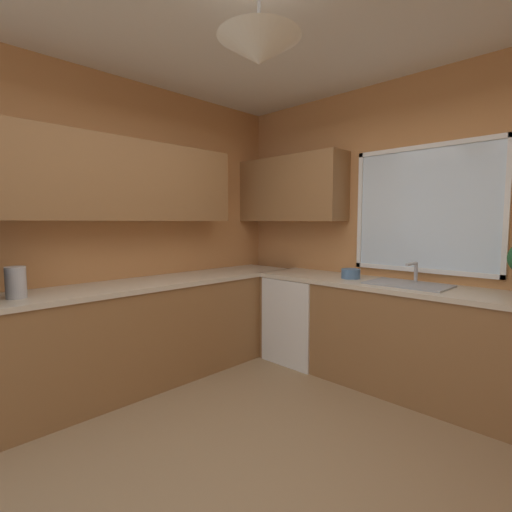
# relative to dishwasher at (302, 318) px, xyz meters

# --- Properties ---
(ground_plane) EXTENTS (8.67, 8.67, 0.00)m
(ground_plane) POSITION_rel_dishwasher_xyz_m (0.95, -1.63, -0.43)
(ground_plane) COLOR #997A56
(room_shell) EXTENTS (3.95, 4.06, 2.80)m
(room_shell) POSITION_rel_dishwasher_xyz_m (0.58, -1.18, 1.39)
(room_shell) COLOR #C6844C
(room_shell) RESTS_ON ground_plane
(counter_run_left) EXTENTS (0.65, 3.67, 0.91)m
(counter_run_left) POSITION_rel_dishwasher_xyz_m (-0.66, -1.63, 0.02)
(counter_run_left) COLOR olive
(counter_run_left) RESTS_ON ground_plane
(counter_run_back) EXTENTS (3.04, 0.65, 0.91)m
(counter_run_back) POSITION_rel_dishwasher_xyz_m (1.16, 0.03, 0.02)
(counter_run_back) COLOR olive
(counter_run_back) RESTS_ON ground_plane
(dishwasher) EXTENTS (0.60, 0.60, 0.87)m
(dishwasher) POSITION_rel_dishwasher_xyz_m (0.00, 0.00, 0.00)
(dishwasher) COLOR white
(dishwasher) RESTS_ON ground_plane
(kettle) EXTENTS (0.13, 0.13, 0.22)m
(kettle) POSITION_rel_dishwasher_xyz_m (-0.64, -2.42, 0.59)
(kettle) COLOR #B7B7BC
(kettle) RESTS_ON counter_run_left
(sink_assembly) EXTENTS (0.65, 0.40, 0.19)m
(sink_assembly) POSITION_rel_dishwasher_xyz_m (1.08, 0.04, 0.49)
(sink_assembly) COLOR #9EA0A5
(sink_assembly) RESTS_ON counter_run_back
(bowl) EXTENTS (0.17, 0.17, 0.09)m
(bowl) POSITION_rel_dishwasher_xyz_m (0.54, 0.03, 0.52)
(bowl) COLOR #4C7099
(bowl) RESTS_ON counter_run_back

